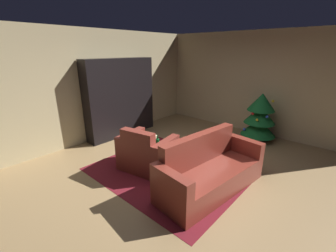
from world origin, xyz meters
name	(u,v)px	position (x,y,z in m)	size (l,w,h in m)	color
ground_plane	(180,172)	(0.00, 0.00, 0.00)	(7.47, 7.47, 0.00)	#94764D
wall_back	(254,84)	(0.00, 3.14, 1.35)	(5.53, 0.06, 2.71)	tan
wall_left	(96,86)	(-2.73, 0.00, 1.35)	(0.06, 6.35, 2.71)	tan
area_rug	(169,171)	(-0.20, -0.10, 0.00)	(2.74, 2.27, 0.01)	maroon
bookshelf_unit	(124,99)	(-2.47, 0.64, 0.97)	(0.38, 1.98, 2.02)	black
armchair_red	(147,154)	(-0.59, -0.32, 0.32)	(1.11, 0.93, 0.87)	maroon
couch_red	(209,172)	(0.66, -0.07, 0.31)	(0.98, 2.05, 0.91)	maroon
coffee_table	(165,153)	(-0.23, -0.20, 0.41)	(0.63, 0.63, 0.46)	black
book_stack_on_table	(163,149)	(-0.22, -0.26, 0.52)	(0.21, 0.16, 0.12)	#C33B2C
bottle_on_table	(157,143)	(-0.40, -0.21, 0.56)	(0.07, 0.07, 0.25)	#104F23
decorated_tree	(260,117)	(0.46, 2.59, 0.63)	(0.84, 0.84, 1.22)	brown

